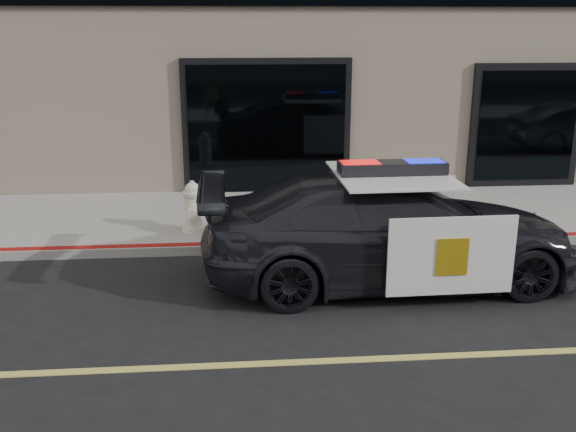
{
  "coord_description": "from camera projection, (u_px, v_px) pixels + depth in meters",
  "views": [
    {
      "loc": [
        -1.67,
        -6.16,
        3.51
      ],
      "look_at": [
        -0.96,
        2.2,
        1.0
      ],
      "focal_mm": 40.0,
      "sensor_mm": 36.0,
      "label": 1
    }
  ],
  "objects": [
    {
      "name": "police_car",
      "position": [
        389.0,
        228.0,
        8.97
      ],
      "size": [
        2.52,
        5.36,
        1.73
      ],
      "color": "black",
      "rests_on": "ground"
    },
    {
      "name": "sidewalk_n",
      "position": [
        326.0,
        215.0,
        12.01
      ],
      "size": [
        60.0,
        3.5,
        0.15
      ],
      "primitive_type": "cube",
      "color": "gray",
      "rests_on": "ground"
    },
    {
      "name": "ground",
      "position": [
        392.0,
        359.0,
        7.02
      ],
      "size": [
        120.0,
        120.0,
        0.0
      ],
      "primitive_type": "plane",
      "color": "black",
      "rests_on": "ground"
    },
    {
      "name": "fire_hydrant",
      "position": [
        193.0,
        208.0,
        10.76
      ],
      "size": [
        0.39,
        0.55,
        0.87
      ],
      "color": "beige",
      "rests_on": "sidewalk_n"
    }
  ]
}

